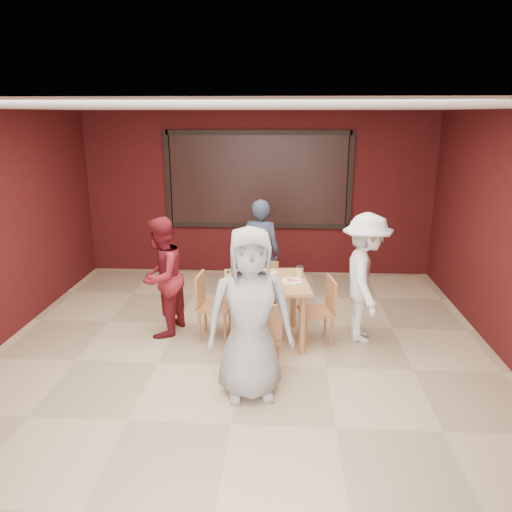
# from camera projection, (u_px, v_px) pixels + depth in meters

# --- Properties ---
(floor) EXTENTS (7.00, 7.00, 0.00)m
(floor) POSITION_uv_depth(u_px,v_px,m) (241.00, 365.00, 5.65)
(floor) COLOR #C5AE89
(floor) RESTS_ON ground
(window_blinds) EXTENTS (3.00, 0.02, 1.50)m
(window_blinds) POSITION_uv_depth(u_px,v_px,m) (258.00, 180.00, 8.51)
(window_blinds) COLOR black
(dining_table) EXTENTS (1.11, 1.11, 0.94)m
(dining_table) POSITION_uv_depth(u_px,v_px,m) (266.00, 288.00, 6.08)
(dining_table) COLOR #BE7F4E
(dining_table) RESTS_ON floor
(chair_front) EXTENTS (0.48, 0.48, 0.85)m
(chair_front) POSITION_uv_depth(u_px,v_px,m) (261.00, 334.00, 5.33)
(chair_front) COLOR #B06D44
(chair_front) RESTS_ON floor
(chair_back) EXTENTS (0.48, 0.48, 0.81)m
(chair_back) POSITION_uv_depth(u_px,v_px,m) (262.00, 287.00, 6.81)
(chair_back) COLOR #B06D44
(chair_back) RESTS_ON floor
(chair_left) EXTENTS (0.43, 0.43, 0.83)m
(chair_left) POSITION_uv_depth(u_px,v_px,m) (209.00, 302.00, 6.26)
(chair_left) COLOR #B06D44
(chair_left) RESTS_ON floor
(chair_right) EXTENTS (0.46, 0.46, 0.82)m
(chair_right) POSITION_uv_depth(u_px,v_px,m) (322.00, 307.00, 6.12)
(chair_right) COLOR #B06D44
(chair_right) RESTS_ON floor
(diner_front) EXTENTS (0.93, 0.68, 1.74)m
(diner_front) POSITION_uv_depth(u_px,v_px,m) (250.00, 314.00, 4.85)
(diner_front) COLOR #9C9C9C
(diner_front) RESTS_ON floor
(diner_back) EXTENTS (0.62, 0.45, 1.58)m
(diner_back) POSITION_uv_depth(u_px,v_px,m) (260.00, 253.00, 7.28)
(diner_back) COLOR #2E3B52
(diner_back) RESTS_ON floor
(diner_left) EXTENTS (0.73, 0.85, 1.53)m
(diner_left) POSITION_uv_depth(u_px,v_px,m) (161.00, 277.00, 6.28)
(diner_left) COLOR maroon
(diner_left) RESTS_ON floor
(diner_right) EXTENTS (0.62, 1.05, 1.61)m
(diner_right) POSITION_uv_depth(u_px,v_px,m) (365.00, 278.00, 6.10)
(diner_right) COLOR white
(diner_right) RESTS_ON floor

